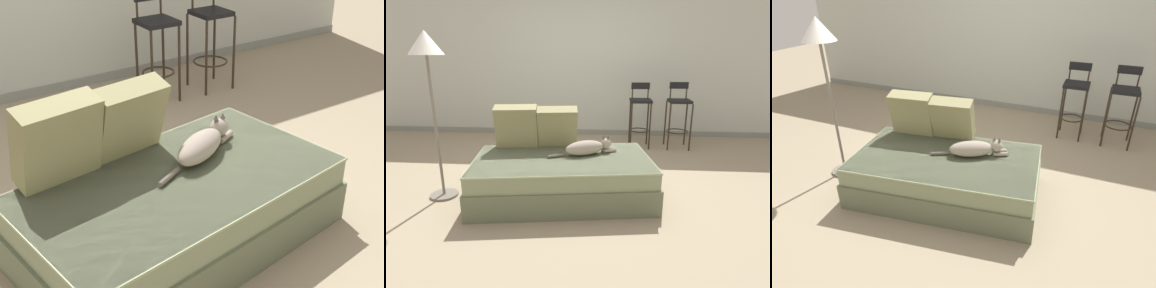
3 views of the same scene
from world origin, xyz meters
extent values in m
plane|color=gray|center=(0.00, 0.00, 0.00)|extent=(16.00, 16.00, 0.00)
cube|color=gray|center=(0.00, 2.20, 0.04)|extent=(8.00, 0.02, 0.09)
cube|color=#636B50|center=(0.00, -0.40, 0.13)|extent=(1.91, 1.25, 0.26)
cube|color=gray|center=(0.00, -0.40, 0.34)|extent=(1.87, 1.20, 0.17)
cube|color=#98A47B|center=(0.00, -0.40, 0.42)|extent=(1.88, 1.21, 0.02)
cube|color=#847F56|center=(-0.54, -0.07, 0.67)|extent=(0.49, 0.32, 0.48)
cube|color=#847F56|center=(-0.10, -0.01, 0.66)|extent=(0.47, 0.34, 0.46)
ellipsoid|color=gray|center=(0.22, -0.28, 0.50)|extent=(0.45, 0.34, 0.15)
sphere|color=gray|center=(0.43, -0.17, 0.53)|extent=(0.11, 0.11, 0.11)
cone|color=#544C44|center=(0.41, -0.17, 0.60)|extent=(0.03, 0.03, 0.04)
cone|color=#544C44|center=(0.46, -0.17, 0.60)|extent=(0.03, 0.03, 0.04)
cylinder|color=gray|center=(0.48, -0.18, 0.45)|extent=(0.14, 0.10, 0.04)
cylinder|color=gray|center=(0.45, -0.13, 0.45)|extent=(0.14, 0.10, 0.04)
cylinder|color=#544C44|center=(-0.06, -0.39, 0.45)|extent=(0.17, 0.11, 0.03)
cylinder|color=#2D2319|center=(0.83, 1.35, 0.36)|extent=(0.02, 0.02, 0.71)
cylinder|color=#2D2319|center=(1.11, 1.35, 0.36)|extent=(0.02, 0.02, 0.71)
cylinder|color=#2D2319|center=(0.83, 1.63, 0.36)|extent=(0.02, 0.02, 0.71)
cylinder|color=#2D2319|center=(1.11, 1.63, 0.36)|extent=(0.02, 0.02, 0.71)
torus|color=#2D2319|center=(0.97, 1.49, 0.27)|extent=(0.30, 0.30, 0.02)
cube|color=black|center=(0.97, 1.49, 0.73)|extent=(0.32, 0.32, 0.04)
cylinder|color=#2D2319|center=(0.85, 1.62, 0.83)|extent=(0.02, 0.02, 0.23)
cylinder|color=#2D2319|center=(1.09, 1.62, 0.83)|extent=(0.02, 0.02, 0.23)
cylinder|color=#2D2319|center=(1.39, 1.33, 0.36)|extent=(0.02, 0.02, 0.71)
cylinder|color=#2D2319|center=(1.71, 1.33, 0.36)|extent=(0.02, 0.02, 0.71)
cylinder|color=#2D2319|center=(1.39, 1.65, 0.36)|extent=(0.02, 0.02, 0.71)
cylinder|color=#2D2319|center=(1.71, 1.65, 0.36)|extent=(0.02, 0.02, 0.71)
torus|color=#2D2319|center=(1.55, 1.49, 0.26)|extent=(0.34, 0.34, 0.02)
cube|color=black|center=(1.55, 1.49, 0.73)|extent=(0.32, 0.32, 0.04)
cylinder|color=#2D2319|center=(1.43, 1.62, 0.83)|extent=(0.02, 0.02, 0.24)
camera|label=1|loc=(-1.33, -2.52, 1.95)|focal=50.00mm
camera|label=2|loc=(0.40, -3.44, 1.48)|focal=30.00mm
camera|label=3|loc=(1.22, -2.79, 1.95)|focal=30.00mm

